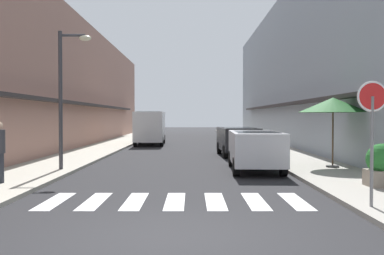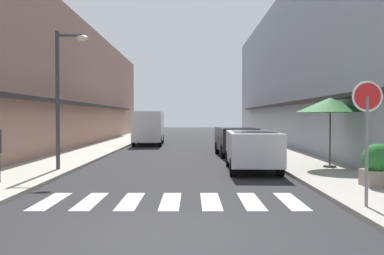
# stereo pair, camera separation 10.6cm
# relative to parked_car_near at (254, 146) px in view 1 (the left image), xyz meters

# --- Properties ---
(ground_plane) EXTENTS (112.73, 112.73, 0.00)m
(ground_plane) POSITION_rel_parked_car_near_xyz_m (-2.74, 11.53, -0.92)
(ground_plane) COLOR #232326
(sidewalk_left) EXTENTS (2.79, 71.73, 0.12)m
(sidewalk_left) POSITION_rel_parked_car_near_xyz_m (-7.92, 11.53, -0.86)
(sidewalk_left) COLOR #ADA899
(sidewalk_left) RESTS_ON ground_plane
(sidewalk_right) EXTENTS (2.79, 71.73, 0.12)m
(sidewalk_right) POSITION_rel_parked_car_near_xyz_m (2.44, 11.53, -0.86)
(sidewalk_right) COLOR #9E998E
(sidewalk_right) RESTS_ON ground_plane
(building_row_left) EXTENTS (5.50, 48.12, 8.35)m
(building_row_left) POSITION_rel_parked_car_near_xyz_m (-11.81, 13.09, 3.25)
(building_row_left) COLOR #A87A6B
(building_row_left) RESTS_ON ground_plane
(building_row_right) EXTENTS (5.50, 48.12, 10.46)m
(building_row_right) POSITION_rel_parked_car_near_xyz_m (6.34, 13.09, 4.30)
(building_row_right) COLOR #939EA8
(building_row_right) RESTS_ON ground_plane
(crosswalk) EXTENTS (6.15, 2.20, 0.01)m
(crosswalk) POSITION_rel_parked_car_near_xyz_m (-2.74, -5.85, -0.92)
(crosswalk) COLOR silver
(crosswalk) RESTS_ON ground_plane
(parked_car_near) EXTENTS (1.94, 4.55, 1.47)m
(parked_car_near) POSITION_rel_parked_car_near_xyz_m (0.00, 0.00, 0.00)
(parked_car_near) COLOR silver
(parked_car_near) RESTS_ON ground_plane
(parked_car_mid) EXTENTS (1.96, 4.11, 1.47)m
(parked_car_mid) POSITION_rel_parked_car_near_xyz_m (0.00, 6.24, -0.00)
(parked_car_mid) COLOR black
(parked_car_mid) RESTS_ON ground_plane
(delivery_van) EXTENTS (2.13, 5.45, 2.37)m
(delivery_van) POSITION_rel_parked_car_near_xyz_m (-5.33, 15.09, 0.48)
(delivery_van) COLOR silver
(delivery_van) RESTS_ON ground_plane
(round_street_sign) EXTENTS (0.65, 0.07, 2.64)m
(round_street_sign) POSITION_rel_parked_car_near_xyz_m (1.44, -7.00, 1.22)
(round_street_sign) COLOR slate
(round_street_sign) RESTS_ON sidewalk_right
(street_lamp) EXTENTS (1.19, 0.28, 4.96)m
(street_lamp) POSITION_rel_parked_car_near_xyz_m (-6.87, -0.39, 2.26)
(street_lamp) COLOR #38383D
(street_lamp) RESTS_ON sidewalk_left
(cafe_umbrella) EXTENTS (2.56, 2.56, 2.61)m
(cafe_umbrella) POSITION_rel_parked_car_near_xyz_m (2.93, 0.20, 1.52)
(cafe_umbrella) COLOR #262626
(cafe_umbrella) RESTS_ON sidewalk_right
(planter_corner) EXTENTS (0.84, 0.84, 1.16)m
(planter_corner) POSITION_rel_parked_car_near_xyz_m (2.80, -4.35, -0.22)
(planter_corner) COLOR gray
(planter_corner) RESTS_ON sidewalk_right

